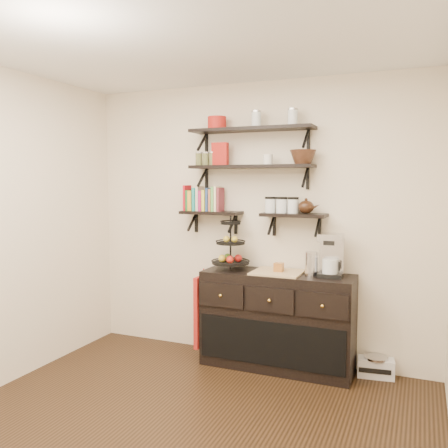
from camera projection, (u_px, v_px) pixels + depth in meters
floor at (169, 442)px, 3.19m from camera, size 3.50×3.50×0.00m
ceiling at (165, 28)px, 2.94m from camera, size 3.50×3.50×0.02m
back_wall at (255, 221)px, 4.67m from camera, size 3.50×0.02×2.70m
shelf_top at (251, 130)px, 4.47m from camera, size 1.20×0.27×0.23m
shelf_mid at (251, 167)px, 4.50m from camera, size 1.20×0.27×0.23m
shelf_low_left at (212, 213)px, 4.72m from camera, size 0.60×0.25×0.23m
shelf_low_right at (294, 216)px, 4.39m from camera, size 0.60×0.25×0.23m
cookbooks at (207, 199)px, 4.72m from camera, size 0.43×0.15×0.26m
glass_canisters at (282, 206)px, 4.43m from camera, size 0.32×0.10×0.13m
sideboard at (277, 320)px, 4.42m from camera, size 1.40×0.50×0.92m
fruit_stand at (231, 250)px, 4.55m from camera, size 0.36×0.36×0.53m
candle at (279, 267)px, 4.37m from camera, size 0.08×0.08×0.08m
coffee_maker at (331, 256)px, 4.20m from camera, size 0.22×0.21×0.39m
thermal_carafe at (311, 264)px, 4.23m from camera, size 0.11×0.11×0.22m
apron at (202, 310)px, 4.61m from camera, size 0.04×0.30×0.69m
radio at (376, 367)px, 4.23m from camera, size 0.33×0.24×0.19m
recipe_box at (220, 154)px, 4.61m from camera, size 0.16×0.06×0.22m
walnut_bowl at (303, 157)px, 4.30m from camera, size 0.24×0.24×0.13m
ramekins at (268, 160)px, 4.43m from camera, size 0.09×0.09×0.10m
teapot at (306, 206)px, 4.34m from camera, size 0.20×0.16×0.14m
red_pot at (217, 123)px, 4.59m from camera, size 0.18×0.18×0.12m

